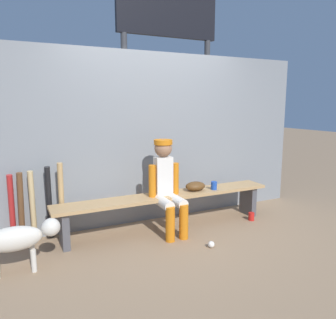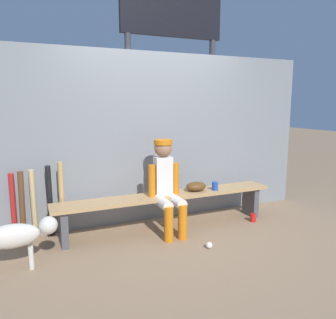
{
  "view_description": "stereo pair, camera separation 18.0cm",
  "coord_description": "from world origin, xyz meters",
  "px_view_note": "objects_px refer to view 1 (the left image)",
  "views": [
    {
      "loc": [
        -1.8,
        -3.69,
        1.61
      ],
      "look_at": [
        0.0,
        0.0,
        0.91
      ],
      "focal_mm": 35.48,
      "sensor_mm": 36.0,
      "label": 1
    },
    {
      "loc": [
        -1.64,
        -3.77,
        1.61
      ],
      "look_at": [
        0.0,
        0.0,
        0.91
      ],
      "focal_mm": 35.48,
      "sensor_mm": 36.0,
      "label": 2
    }
  ],
  "objects_px": {
    "baseball": "(211,244)",
    "scoreboard": "(171,41)",
    "bat_wood_tan": "(61,201)",
    "bat_aluminum_red": "(12,210)",
    "bat_aluminum_black": "(49,203)",
    "baseball_glove": "(195,186)",
    "player_seated": "(167,183)",
    "cup_on_bench": "(214,186)",
    "dugout_bench": "(168,201)",
    "dog": "(20,238)",
    "bat_wood_natural": "(33,206)",
    "cup_on_ground": "(251,216)",
    "bat_wood_dark": "(21,209)"
  },
  "relations": [
    {
      "from": "bat_wood_dark",
      "to": "cup_on_ground",
      "type": "bearing_deg",
      "value": -10.4
    },
    {
      "from": "bat_aluminum_red",
      "to": "baseball",
      "type": "height_order",
      "value": "bat_aluminum_red"
    },
    {
      "from": "bat_wood_tan",
      "to": "bat_aluminum_red",
      "type": "bearing_deg",
      "value": 171.67
    },
    {
      "from": "bat_wood_tan",
      "to": "bat_wood_dark",
      "type": "height_order",
      "value": "bat_wood_tan"
    },
    {
      "from": "bat_aluminum_red",
      "to": "dugout_bench",
      "type": "bearing_deg",
      "value": -10.48
    },
    {
      "from": "dog",
      "to": "baseball",
      "type": "bearing_deg",
      "value": -10.32
    },
    {
      "from": "cup_on_bench",
      "to": "baseball_glove",
      "type": "bearing_deg",
      "value": 165.57
    },
    {
      "from": "baseball_glove",
      "to": "scoreboard",
      "type": "bearing_deg",
      "value": 76.24
    },
    {
      "from": "player_seated",
      "to": "bat_wood_natural",
      "type": "bearing_deg",
      "value": 163.95
    },
    {
      "from": "bat_wood_tan",
      "to": "scoreboard",
      "type": "height_order",
      "value": "scoreboard"
    },
    {
      "from": "baseball_glove",
      "to": "bat_wood_tan",
      "type": "xyz_separation_m",
      "value": [
        -1.68,
        0.26,
        -0.05
      ]
    },
    {
      "from": "cup_on_ground",
      "to": "bat_wood_dark",
      "type": "bearing_deg",
      "value": 169.6
    },
    {
      "from": "player_seated",
      "to": "cup_on_bench",
      "type": "xyz_separation_m",
      "value": [
        0.72,
        0.05,
        -0.12
      ]
    },
    {
      "from": "baseball_glove",
      "to": "cup_on_ground",
      "type": "xyz_separation_m",
      "value": [
        0.77,
        -0.24,
        -0.46
      ]
    },
    {
      "from": "bat_wood_dark",
      "to": "bat_aluminum_red",
      "type": "xyz_separation_m",
      "value": [
        -0.1,
        0.05,
        -0.01
      ]
    },
    {
      "from": "bat_wood_tan",
      "to": "dog",
      "type": "height_order",
      "value": "bat_wood_tan"
    },
    {
      "from": "cup_on_ground",
      "to": "scoreboard",
      "type": "distance_m",
      "value": 3.07
    },
    {
      "from": "cup_on_bench",
      "to": "bat_wood_natural",
      "type": "bearing_deg",
      "value": 170.12
    },
    {
      "from": "dugout_bench",
      "to": "bat_wood_dark",
      "type": "xyz_separation_m",
      "value": [
        -1.72,
        0.29,
        0.06
      ]
    },
    {
      "from": "baseball_glove",
      "to": "scoreboard",
      "type": "height_order",
      "value": "scoreboard"
    },
    {
      "from": "bat_wood_tan",
      "to": "bat_aluminum_black",
      "type": "relative_size",
      "value": 1.05
    },
    {
      "from": "baseball_glove",
      "to": "bat_wood_tan",
      "type": "height_order",
      "value": "bat_wood_tan"
    },
    {
      "from": "dugout_bench",
      "to": "bat_aluminum_black",
      "type": "distance_m",
      "value": 1.45
    },
    {
      "from": "player_seated",
      "to": "bat_wood_tan",
      "type": "height_order",
      "value": "player_seated"
    },
    {
      "from": "baseball",
      "to": "scoreboard",
      "type": "height_order",
      "value": "scoreboard"
    },
    {
      "from": "player_seated",
      "to": "bat_aluminum_red",
      "type": "xyz_separation_m",
      "value": [
        -1.74,
        0.45,
        -0.22
      ]
    },
    {
      "from": "baseball_glove",
      "to": "cup_on_bench",
      "type": "relative_size",
      "value": 2.55
    },
    {
      "from": "player_seated",
      "to": "baseball",
      "type": "xyz_separation_m",
      "value": [
        0.25,
        -0.63,
        -0.6
      ]
    },
    {
      "from": "player_seated",
      "to": "bat_aluminum_black",
      "type": "distance_m",
      "value": 1.42
    },
    {
      "from": "baseball_glove",
      "to": "dog",
      "type": "height_order",
      "value": "baseball_glove"
    },
    {
      "from": "bat_aluminum_black",
      "to": "scoreboard",
      "type": "height_order",
      "value": "scoreboard"
    },
    {
      "from": "cup_on_ground",
      "to": "player_seated",
      "type": "bearing_deg",
      "value": 174.09
    },
    {
      "from": "baseball_glove",
      "to": "bat_wood_dark",
      "type": "bearing_deg",
      "value": 172.22
    },
    {
      "from": "bat_wood_natural",
      "to": "bat_aluminum_red",
      "type": "bearing_deg",
      "value": 177.88
    },
    {
      "from": "bat_wood_natural",
      "to": "cup_on_ground",
      "type": "xyz_separation_m",
      "value": [
        2.76,
        -0.57,
        -0.37
      ]
    },
    {
      "from": "dugout_bench",
      "to": "bat_aluminum_black",
      "type": "xyz_separation_m",
      "value": [
        -1.41,
        0.33,
        0.08
      ]
    },
    {
      "from": "baseball_glove",
      "to": "bat_aluminum_red",
      "type": "bearing_deg",
      "value": 171.41
    },
    {
      "from": "dugout_bench",
      "to": "bat_aluminum_red",
      "type": "bearing_deg",
      "value": 169.52
    },
    {
      "from": "bat_wood_natural",
      "to": "cup_on_bench",
      "type": "relative_size",
      "value": 7.71
    },
    {
      "from": "bat_aluminum_black",
      "to": "bat_wood_dark",
      "type": "height_order",
      "value": "bat_aluminum_black"
    },
    {
      "from": "bat_aluminum_black",
      "to": "scoreboard",
      "type": "xyz_separation_m",
      "value": [
        2.16,
        1.08,
        2.17
      ]
    },
    {
      "from": "baseball",
      "to": "scoreboard",
      "type": "xyz_separation_m",
      "value": [
        0.57,
        2.15,
        2.58
      ]
    },
    {
      "from": "baseball_glove",
      "to": "cup_on_bench",
      "type": "bearing_deg",
      "value": -14.43
    },
    {
      "from": "bat_aluminum_red",
      "to": "dog",
      "type": "height_order",
      "value": "bat_aluminum_red"
    },
    {
      "from": "bat_aluminum_red",
      "to": "baseball",
      "type": "bearing_deg",
      "value": -28.4
    },
    {
      "from": "bat_aluminum_red",
      "to": "dog",
      "type": "relative_size",
      "value": 0.98
    },
    {
      "from": "bat_wood_tan",
      "to": "bat_wood_natural",
      "type": "relative_size",
      "value": 1.1
    },
    {
      "from": "dog",
      "to": "cup_on_bench",
      "type": "bearing_deg",
      "value": 7.63
    },
    {
      "from": "dugout_bench",
      "to": "scoreboard",
      "type": "height_order",
      "value": "scoreboard"
    },
    {
      "from": "bat_aluminum_black",
      "to": "bat_wood_tan",
      "type": "bearing_deg",
      "value": -27.87
    }
  ]
}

